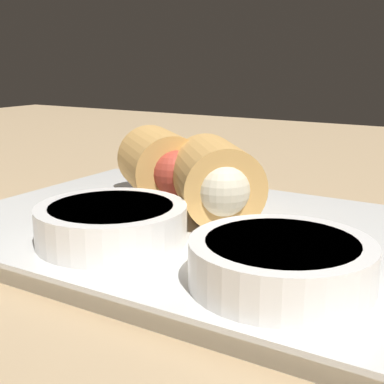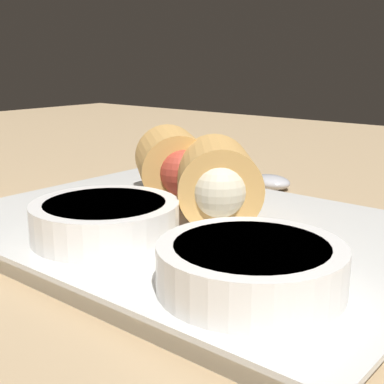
{
  "view_description": "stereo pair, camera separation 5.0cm",
  "coord_description": "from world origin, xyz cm",
  "px_view_note": "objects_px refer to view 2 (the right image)",
  "views": [
    {
      "loc": [
        -20.76,
        30.96,
        14.26
      ],
      "look_at": [
        -3.01,
        1.9,
        5.66
      ],
      "focal_mm": 50.0,
      "sensor_mm": 36.0,
      "label": 1
    },
    {
      "loc": [
        -24.83,
        28.04,
        14.26
      ],
      "look_at": [
        -3.01,
        1.9,
        5.66
      ],
      "focal_mm": 50.0,
      "sensor_mm": 36.0,
      "label": 2
    }
  ],
  "objects_px": {
    "serving_plate": "(192,234)",
    "spoon": "(260,181)",
    "dipping_bowl_far": "(251,265)",
    "dipping_bowl_near": "(105,219)"
  },
  "relations": [
    {
      "from": "serving_plate",
      "to": "dipping_bowl_far",
      "type": "relative_size",
      "value": 3.53
    },
    {
      "from": "serving_plate",
      "to": "dipping_bowl_near",
      "type": "xyz_separation_m",
      "value": [
        0.02,
        0.06,
        0.02
      ]
    },
    {
      "from": "serving_plate",
      "to": "dipping_bowl_near",
      "type": "height_order",
      "value": "dipping_bowl_near"
    },
    {
      "from": "spoon",
      "to": "dipping_bowl_near",
      "type": "bearing_deg",
      "value": 98.27
    },
    {
      "from": "serving_plate",
      "to": "spoon",
      "type": "height_order",
      "value": "serving_plate"
    },
    {
      "from": "dipping_bowl_near",
      "to": "dipping_bowl_far",
      "type": "relative_size",
      "value": 1.0
    },
    {
      "from": "dipping_bowl_near",
      "to": "dipping_bowl_far",
      "type": "xyz_separation_m",
      "value": [
        -0.11,
        0.01,
        0.0
      ]
    },
    {
      "from": "dipping_bowl_far",
      "to": "spoon",
      "type": "height_order",
      "value": "dipping_bowl_far"
    },
    {
      "from": "serving_plate",
      "to": "spoon",
      "type": "relative_size",
      "value": 1.95
    },
    {
      "from": "dipping_bowl_near",
      "to": "spoon",
      "type": "height_order",
      "value": "dipping_bowl_near"
    }
  ]
}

